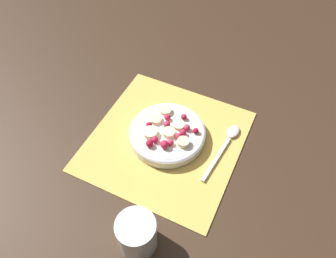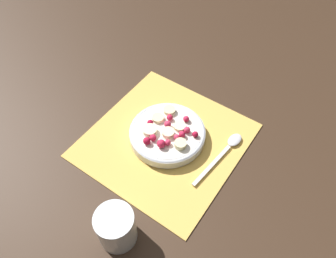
{
  "view_description": "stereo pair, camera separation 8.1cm",
  "coord_description": "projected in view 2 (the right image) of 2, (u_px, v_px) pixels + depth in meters",
  "views": [
    {
      "loc": [
        0.44,
        0.22,
        0.68
      ],
      "look_at": [
        -0.01,
        0.0,
        0.04
      ],
      "focal_mm": 35.0,
      "sensor_mm": 36.0,
      "label": 1
    },
    {
      "loc": [
        0.4,
        0.29,
        0.68
      ],
      "look_at": [
        -0.01,
        0.0,
        0.04
      ],
      "focal_mm": 35.0,
      "sensor_mm": 36.0,
      "label": 2
    }
  ],
  "objects": [
    {
      "name": "fruit_bowl",
      "position": [
        168.0,
        133.0,
        0.82
      ],
      "size": [
        0.19,
        0.19,
        0.05
      ],
      "color": "silver",
      "rests_on": "placemat"
    },
    {
      "name": "placemat",
      "position": [
        165.0,
        140.0,
        0.84
      ],
      "size": [
        0.38,
        0.37,
        0.01
      ],
      "color": "#E0B251",
      "rests_on": "ground_plane"
    },
    {
      "name": "drinking_glass",
      "position": [
        116.0,
        227.0,
        0.65
      ],
      "size": [
        0.08,
        0.08,
        0.09
      ],
      "color": "white",
      "rests_on": "ground_plane"
    },
    {
      "name": "spoon",
      "position": [
        228.0,
        148.0,
        0.81
      ],
      "size": [
        0.19,
        0.04,
        0.01
      ],
      "rotation": [
        0.0,
        0.0,
        3.03
      ],
      "color": "silver",
      "rests_on": "placemat"
    },
    {
      "name": "ground_plane",
      "position": [
        165.0,
        141.0,
        0.84
      ],
      "size": [
        3.0,
        3.0,
        0.0
      ],
      "primitive_type": "plane",
      "color": "#382619"
    }
  ]
}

